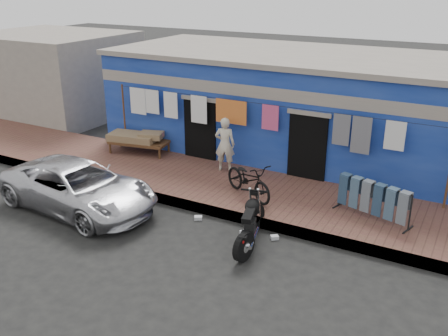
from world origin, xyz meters
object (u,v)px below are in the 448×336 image
at_px(jeans_rack, 373,200).
at_px(seated_person, 225,144).
at_px(motorcycle, 250,222).
at_px(car, 78,186).
at_px(bicycle, 249,176).
at_px(charpoy, 139,143).

bearing_deg(jeans_rack, seated_person, 167.28).
bearing_deg(motorcycle, seated_person, 111.04).
height_order(car, bicycle, bicycle).
xyz_separation_m(charpoy, jeans_rack, (7.74, -1.08, 0.13)).
bearing_deg(car, jeans_rack, -64.19).
xyz_separation_m(car, jeans_rack, (6.84, 2.60, 0.09)).
bearing_deg(motorcycle, bicycle, 101.30).
height_order(motorcycle, jeans_rack, jeans_rack).
xyz_separation_m(seated_person, jeans_rack, (4.55, -1.03, -0.34)).
bearing_deg(jeans_rack, bicycle, -174.33).
height_order(car, seated_person, seated_person).
bearing_deg(bicycle, charpoy, 101.25).
height_order(bicycle, jeans_rack, bicycle).
xyz_separation_m(seated_person, bicycle, (1.43, -1.34, -0.22)).
distance_m(motorcycle, charpoy, 6.43).
height_order(seated_person, jeans_rack, seated_person).
xyz_separation_m(car, bicycle, (3.72, 2.29, 0.20)).
relative_size(car, motorcycle, 2.41).
bearing_deg(car, seated_person, -27.32).
distance_m(bicycle, motorcycle, 2.08).
bearing_deg(motorcycle, jeans_rack, 28.95).
distance_m(car, jeans_rack, 7.32).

